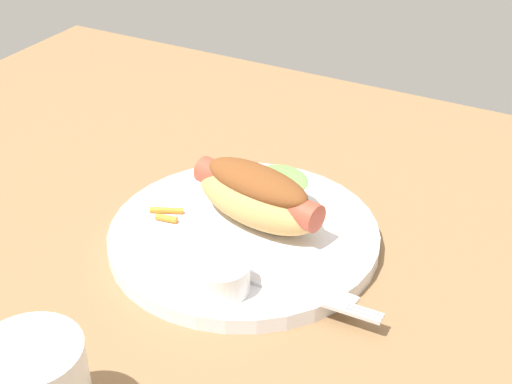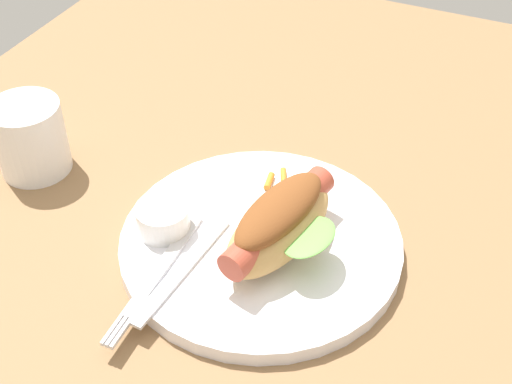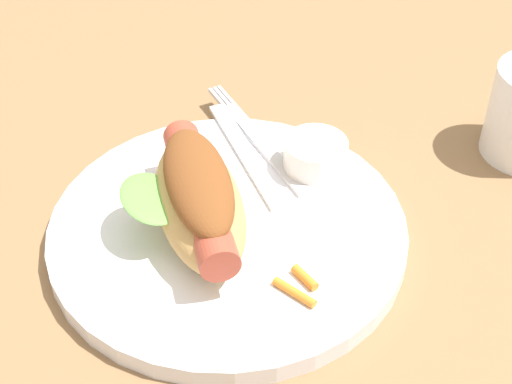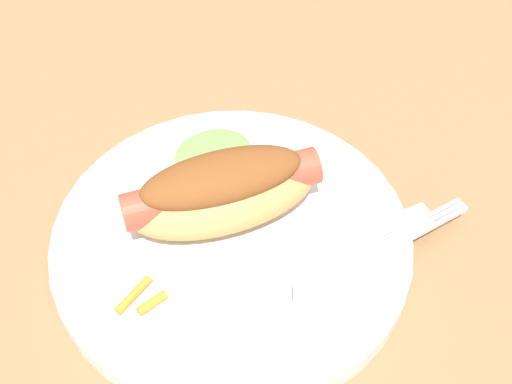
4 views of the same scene
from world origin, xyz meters
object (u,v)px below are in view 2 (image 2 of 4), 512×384
hot_dog (280,223)px  carrot_garnish (278,181)px  plate (261,243)px  fork (158,273)px  knife (182,270)px  sauce_ramekin (165,216)px  drinking_cup (30,138)px

hot_dog → carrot_garnish: bearing=-144.6°
plate → hot_dog: 4.45cm
plate → carrot_garnish: size_ratio=7.28×
carrot_garnish → hot_dog: bearing=-156.3°
plate → fork: size_ratio=1.62×
fork → knife: bearing=125.0°
knife → hot_dog: bearing=138.0°
sauce_ramekin → carrot_garnish: size_ratio=1.39×
fork → carrot_garnish: 17.02cm
plate → hot_dog: size_ratio=1.78×
sauce_ramekin → fork: 6.40cm
plate → drinking_cup: (1.42, 27.65, 3.26)cm
carrot_garnish → fork: bearing=163.4°
plate → knife: size_ratio=1.85×
knife → sauce_ramekin: bearing=-131.8°
hot_dog → drinking_cup: drinking_cup is taller
hot_dog → knife: 9.87cm
hot_dog → plate: bearing=-90.2°
fork → knife: (1.31, -1.76, -0.02)cm
hot_dog → fork: (-7.78, 8.61, -2.92)cm
fork → sauce_ramekin: bearing=-158.3°
sauce_ramekin → carrot_garnish: (10.52, -7.35, -1.06)cm
sauce_ramekin → drinking_cup: 19.04cm
fork → carrot_garnish: (16.31, -4.86, 0.13)cm
knife → fork: bearing=-48.8°
plate → hot_dog: bearing=-101.8°
hot_dog → sauce_ramekin: size_ratio=2.94×
carrot_garnish → drinking_cup: bearing=104.4°
plate → knife: (-6.90, 4.79, 0.98)cm
hot_dog → knife: size_ratio=1.04×
fork → drinking_cup: drinking_cup is taller
carrot_garnish → sauce_ramekin: bearing=145.1°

